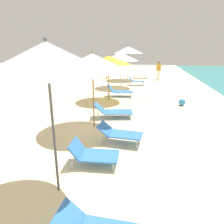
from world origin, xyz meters
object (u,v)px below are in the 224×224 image
(umbrella_third, at_px, (47,58))
(lounger_fourth_shoreside, at_px, (112,111))
(person_walking_mid, at_px, (159,68))
(umbrella_fourth, at_px, (92,62))
(lounger_sixth_shoreside, at_px, (136,81))
(umbrella_sixth, at_px, (121,57))
(beach_ball, at_px, (182,102))
(lounger_third_shoreside, at_px, (93,154))
(lounger_fourth_inland, at_px, (119,133))
(lounger_farthest_shoreside, at_px, (140,75))
(person_walking_far, at_px, (108,68))
(umbrella_farthest, at_px, (128,50))
(lounger_fifth_shoreside, at_px, (119,91))
(umbrella_fifth, at_px, (109,60))

(umbrella_third, height_order, lounger_fourth_shoreside, umbrella_third)
(lounger_fourth_shoreside, xyz_separation_m, person_walking_mid, (2.38, 11.24, 0.71))
(umbrella_fourth, xyz_separation_m, lounger_sixth_shoreside, (1.04, 9.21, -1.99))
(umbrella_third, relative_size, umbrella_sixth, 1.16)
(beach_ball, bearing_deg, lounger_third_shoreside, -116.79)
(lounger_fourth_inland, height_order, person_walking_mid, person_walking_mid)
(lounger_farthest_shoreside, xyz_separation_m, beach_ball, (2.42, -9.51, -0.09))
(lounger_third_shoreside, bearing_deg, lounger_fourth_shoreside, 88.35)
(lounger_third_shoreside, xyz_separation_m, lounger_fourth_shoreside, (-0.10, 3.64, 0.02))
(lounger_fourth_inland, bearing_deg, person_walking_far, 108.31)
(umbrella_farthest, relative_size, lounger_farthest_shoreside, 2.14)
(lounger_sixth_shoreside, bearing_deg, lounger_fifth_shoreside, -104.86)
(lounger_sixth_shoreside, height_order, beach_ball, lounger_sixth_shoreside)
(lounger_third_shoreside, xyz_separation_m, lounger_farthest_shoreside, (0.64, 15.57, -0.02))
(lounger_fifth_shoreside, xyz_separation_m, umbrella_farthest, (-0.10, 6.77, 2.26))
(umbrella_fourth, distance_m, beach_ball, 5.57)
(lounger_fifth_shoreside, bearing_deg, umbrella_third, -95.10)
(umbrella_farthest, bearing_deg, lounger_fourth_shoreside, -88.18)
(umbrella_fourth, distance_m, person_walking_far, 12.74)
(lounger_third_shoreside, bearing_deg, umbrella_third, -115.11)
(umbrella_third, bearing_deg, umbrella_fourth, 92.26)
(lounger_fifth_shoreside, bearing_deg, lounger_farthest_shoreside, 78.53)
(person_walking_mid, bearing_deg, umbrella_fourth, -168.93)
(umbrella_third, bearing_deg, lounger_farthest_shoreside, 86.28)
(umbrella_fifth, relative_size, beach_ball, 7.30)
(lounger_third_shoreside, distance_m, lounger_fifth_shoreside, 7.58)
(lounger_third_shoreside, xyz_separation_m, person_walking_far, (-2.41, 14.96, 0.69))
(lounger_fourth_shoreside, height_order, lounger_fourth_inland, lounger_fourth_shoreside)
(umbrella_fourth, relative_size, umbrella_fifth, 1.09)
(umbrella_fifth, relative_size, umbrella_farthest, 0.83)
(lounger_fifth_shoreside, bearing_deg, beach_ball, -28.46)
(person_walking_mid, bearing_deg, lounger_farthest_shoreside, 91.14)
(umbrella_third, distance_m, umbrella_fourth, 3.55)
(lounger_fifth_shoreside, height_order, umbrella_farthest, umbrella_farthest)
(beach_ball, bearing_deg, lounger_fifth_shoreside, 155.98)
(umbrella_fourth, distance_m, lounger_farthest_shoreside, 13.35)
(lounger_third_shoreside, height_order, umbrella_farthest, umbrella_farthest)
(umbrella_third, xyz_separation_m, lounger_farthest_shoreside, (1.08, 16.67, -2.38))
(beach_ball, bearing_deg, umbrella_fourth, -135.13)
(umbrella_fourth, bearing_deg, umbrella_third, -87.74)
(person_walking_far, bearing_deg, umbrella_farthest, 68.56)
(lounger_farthest_shoreside, height_order, beach_ball, lounger_farthest_shoreside)
(umbrella_fifth, distance_m, person_walking_far, 8.58)
(lounger_fourth_inland, bearing_deg, lounger_fifth_shoreside, 103.91)
(lounger_sixth_shoreside, height_order, umbrella_farthest, umbrella_farthest)
(umbrella_fifth, xyz_separation_m, lounger_fifth_shoreside, (0.44, 0.95, -1.82))
(lounger_fourth_inland, bearing_deg, lounger_fourth_shoreside, 110.50)
(lounger_fourth_shoreside, relative_size, lounger_sixth_shoreside, 1.32)
(umbrella_farthest, height_order, lounger_farthest_shoreside, umbrella_farthest)
(lounger_third_shoreside, relative_size, person_walking_mid, 0.73)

